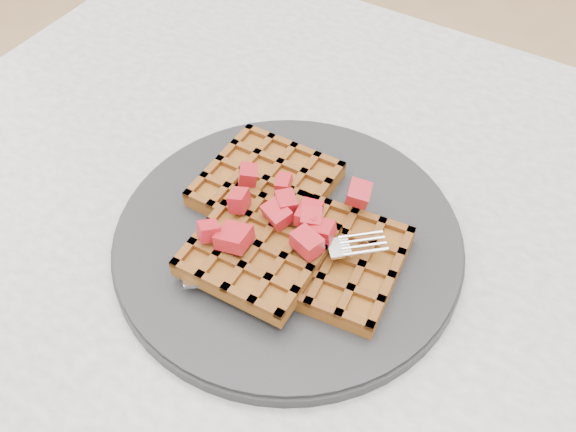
{
  "coord_description": "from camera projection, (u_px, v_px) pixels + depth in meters",
  "views": [
    {
      "loc": [
        0.03,
        -0.31,
        1.21
      ],
      "look_at": [
        -0.16,
        -0.0,
        0.79
      ],
      "focal_mm": 40.0,
      "sensor_mm": 36.0,
      "label": 1
    }
  ],
  "objects": [
    {
      "name": "waffles",
      "position": [
        286.0,
        228.0,
        0.56
      ],
      "size": [
        0.21,
        0.18,
        0.03
      ],
      "color": "brown",
      "rests_on": "plate"
    },
    {
      "name": "fork",
      "position": [
        300.0,
        267.0,
        0.54
      ],
      "size": [
        0.15,
        0.14,
        0.02
      ],
      "primitive_type": null,
      "rotation": [
        0.0,
        0.0,
        -0.86
      ],
      "color": "silver",
      "rests_on": "plate"
    },
    {
      "name": "strawberry_pile",
      "position": [
        288.0,
        205.0,
        0.54
      ],
      "size": [
        0.15,
        0.15,
        0.02
      ],
      "primitive_type": null,
      "color": "#89000C",
      "rests_on": "waffles"
    },
    {
      "name": "table",
      "position": [
        428.0,
        381.0,
        0.62
      ],
      "size": [
        1.2,
        0.8,
        0.75
      ],
      "color": "beige",
      "rests_on": "ground"
    },
    {
      "name": "plate",
      "position": [
        288.0,
        239.0,
        0.58
      ],
      "size": [
        0.31,
        0.31,
        0.02
      ],
      "primitive_type": "cylinder",
      "color": "black",
      "rests_on": "table"
    }
  ]
}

